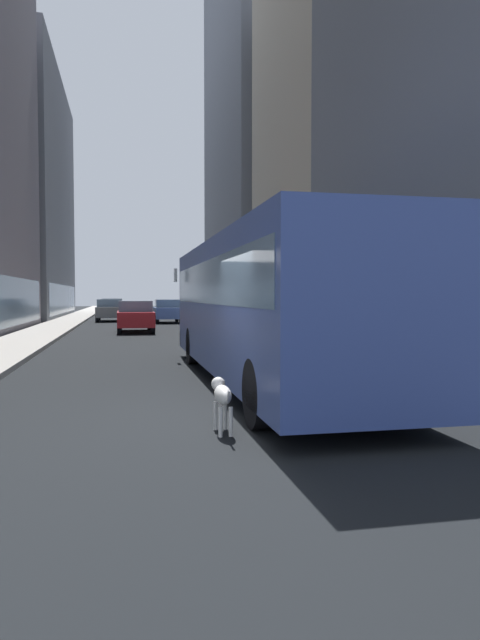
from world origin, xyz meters
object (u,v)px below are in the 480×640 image
object	(u,v)px
car_white_van	(203,314)
car_red_coupe	(135,316)
car_black_suv	(112,307)
dalmatian_dog	(222,395)
car_grey_wagon	(110,310)
car_blue_hatchback	(167,311)
traffic_light_near	(443,270)
transit_bus	(264,301)
pedestrian_with_handbag	(337,321)

from	to	relation	value
car_white_van	car_red_coupe	bearing A→B (deg)	-140.98
car_black_suv	dalmatian_dog	size ratio (longest dim) A/B	4.51
car_grey_wagon	car_black_suv	bearing A→B (deg)	90.00
car_red_coupe	dalmatian_dog	bearing A→B (deg)	-88.11
car_black_suv	dalmatian_dog	distance (m)	44.95
car_white_van	car_blue_hatchback	bearing A→B (deg)	103.92
traffic_light_near	car_grey_wagon	bearing A→B (deg)	103.71
car_black_suv	car_red_coupe	bearing A→B (deg)	-86.01
transit_bus	car_black_suv	distance (m)	40.86
transit_bus	traffic_light_near	bearing A→B (deg)	-14.45
pedestrian_with_handbag	traffic_light_near	size ratio (longest dim) A/B	0.50
transit_bus	car_white_van	distance (m)	21.02
pedestrian_with_handbag	traffic_light_near	distance (m)	7.62
pedestrian_with_handbag	car_black_suv	bearing A→B (deg)	103.60
transit_bus	car_black_suv	world-z (taller)	transit_bus
car_grey_wagon	car_white_van	distance (m)	11.17
car_blue_hatchback	car_white_van	bearing A→B (deg)	-76.08
car_black_suv	car_white_van	distance (m)	20.50
car_grey_wagon	pedestrian_with_handbag	distance (m)	25.47
transit_bus	car_white_van	world-z (taller)	transit_bus
car_red_coupe	traffic_light_near	size ratio (longest dim) A/B	1.29
car_blue_hatchback	pedestrian_with_handbag	distance (m)	21.32
car_black_suv	pedestrian_with_handbag	distance (m)	35.13
car_grey_wagon	pedestrian_with_handbag	world-z (taller)	pedestrian_with_handbag
car_grey_wagon	car_blue_hatchback	bearing A→B (deg)	-38.71
car_grey_wagon	dalmatian_dog	xyz separation A→B (m)	(2.32, -34.84, -0.31)
car_blue_hatchback	dalmatian_dog	size ratio (longest dim) A/B	4.17
car_black_suv	car_red_coupe	world-z (taller)	same
transit_bus	car_grey_wagon	bearing A→B (deg)	97.45
traffic_light_near	pedestrian_with_handbag	bearing A→B (deg)	85.70
transit_bus	traffic_light_near	xyz separation A→B (m)	(3.70, -0.95, 0.66)
car_red_coupe	pedestrian_with_handbag	xyz separation A→B (m)	(6.66, -11.19, 0.19)
dalmatian_dog	car_blue_hatchback	bearing A→B (deg)	86.96
car_red_coupe	pedestrian_with_handbag	bearing A→B (deg)	-59.23
car_black_suv	car_blue_hatchback	xyz separation A→B (m)	(4.00, -13.26, -0.00)
car_red_coupe	car_grey_wagon	bearing A→B (deg)	97.07
car_red_coupe	dalmatian_dog	xyz separation A→B (m)	(0.72, -21.93, -0.31)
car_blue_hatchback	pedestrian_with_handbag	bearing A→B (deg)	-78.47
car_black_suv	dalmatian_dog	world-z (taller)	car_black_suv
transit_bus	car_red_coupe	distance (m)	17.88
dalmatian_dog	pedestrian_with_handbag	world-z (taller)	pedestrian_with_handbag
pedestrian_with_handbag	car_blue_hatchback	bearing A→B (deg)	101.53
car_red_coupe	car_grey_wagon	distance (m)	13.00
car_blue_hatchback	dalmatian_dog	xyz separation A→B (m)	(-1.68, -31.63, -0.31)
transit_bus	car_red_coupe	size ratio (longest dim) A/B	2.63
car_blue_hatchback	transit_bus	bearing A→B (deg)	-90.00
car_blue_hatchback	traffic_light_near	world-z (taller)	traffic_light_near
dalmatian_dog	transit_bus	bearing A→B (deg)	68.40
car_black_suv	pedestrian_with_handbag	size ratio (longest dim) A/B	2.57
car_blue_hatchback	car_red_coupe	bearing A→B (deg)	-103.90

